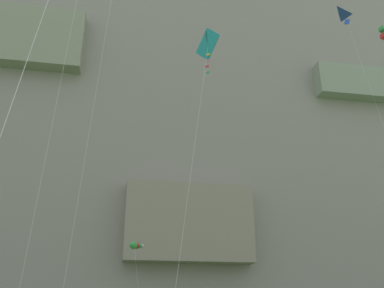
# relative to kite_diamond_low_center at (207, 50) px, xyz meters

# --- Properties ---
(cliff_face) EXTENTS (180.00, 27.07, 67.08)m
(cliff_face) POSITION_rel_kite_diamond_low_center_xyz_m (2.83, 36.55, 16.71)
(cliff_face) COLOR gray
(cliff_face) RESTS_ON ground
(kite_diamond_low_center) EXTENTS (3.42, 5.86, 18.28)m
(kite_diamond_low_center) POSITION_rel_kite_diamond_low_center_xyz_m (0.00, 0.00, 0.00)
(kite_diamond_low_center) COLOR teal
(kite_diamond_low_center) RESTS_ON ground
(kite_delta_mid_right) EXTENTS (2.59, 2.87, 23.85)m
(kite_delta_mid_right) POSITION_rel_kite_diamond_low_center_xyz_m (12.62, 3.60, 6.27)
(kite_delta_mid_right) COLOR blue
(kite_delta_mid_right) RESTS_ON ground
(kite_windsock_upper_left) EXTENTS (1.60, 7.35, 8.12)m
(kite_windsock_upper_left) POSITION_rel_kite_diamond_low_center_xyz_m (-2.94, 16.23, -9.19)
(kite_windsock_upper_left) COLOR green
(kite_windsock_upper_left) RESTS_ON ground
(kite_box_high_left) EXTENTS (0.83, 3.10, 31.97)m
(kite_box_high_left) POSITION_rel_kite_diamond_low_center_xyz_m (23.20, 13.70, 14.28)
(kite_box_high_left) COLOR green
(kite_box_high_left) RESTS_ON ground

